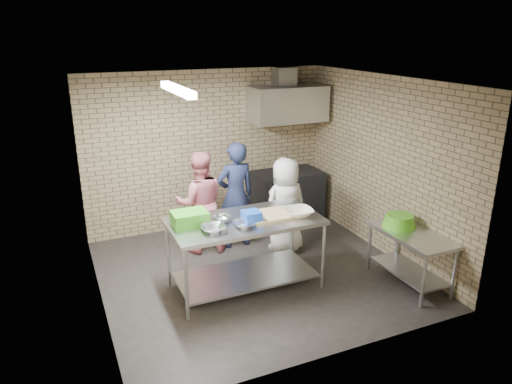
# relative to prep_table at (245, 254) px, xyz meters

# --- Properties ---
(floor) EXTENTS (4.20, 4.20, 0.00)m
(floor) POSITION_rel_prep_table_xyz_m (0.28, 0.30, -0.49)
(floor) COLOR black
(floor) RESTS_ON ground
(ceiling) EXTENTS (4.20, 4.20, 0.00)m
(ceiling) POSITION_rel_prep_table_xyz_m (0.28, 0.30, 2.21)
(ceiling) COLOR black
(ceiling) RESTS_ON ground
(back_wall) EXTENTS (4.20, 0.06, 2.70)m
(back_wall) POSITION_rel_prep_table_xyz_m (0.28, 2.30, 0.86)
(back_wall) COLOR #907A5A
(back_wall) RESTS_ON ground
(front_wall) EXTENTS (4.20, 0.06, 2.70)m
(front_wall) POSITION_rel_prep_table_xyz_m (0.28, -1.70, 0.86)
(front_wall) COLOR #907A5A
(front_wall) RESTS_ON ground
(left_wall) EXTENTS (0.06, 4.00, 2.70)m
(left_wall) POSITION_rel_prep_table_xyz_m (-1.82, 0.30, 0.86)
(left_wall) COLOR #907A5A
(left_wall) RESTS_ON ground
(right_wall) EXTENTS (0.06, 4.00, 2.70)m
(right_wall) POSITION_rel_prep_table_xyz_m (2.38, 0.30, 0.86)
(right_wall) COLOR #907A5A
(right_wall) RESTS_ON ground
(prep_table) EXTENTS (1.97, 0.98, 0.98)m
(prep_table) POSITION_rel_prep_table_xyz_m (0.00, 0.00, 0.00)
(prep_table) COLOR #ACAEB3
(prep_table) RESTS_ON floor
(side_counter) EXTENTS (0.60, 1.20, 0.75)m
(side_counter) POSITION_rel_prep_table_xyz_m (2.08, -0.80, -0.12)
(side_counter) COLOR silver
(side_counter) RESTS_ON floor
(stove) EXTENTS (1.20, 0.70, 0.90)m
(stove) POSITION_rel_prep_table_xyz_m (1.63, 1.95, -0.04)
(stove) COLOR black
(stove) RESTS_ON floor
(range_hood) EXTENTS (1.30, 0.60, 0.60)m
(range_hood) POSITION_rel_prep_table_xyz_m (1.63, 2.00, 1.61)
(range_hood) COLOR silver
(range_hood) RESTS_ON back_wall
(hood_duct) EXTENTS (0.35, 0.30, 0.30)m
(hood_duct) POSITION_rel_prep_table_xyz_m (1.63, 2.15, 2.06)
(hood_duct) COLOR #A5A8AD
(hood_duct) RESTS_ON back_wall
(wall_shelf) EXTENTS (0.80, 0.20, 0.04)m
(wall_shelf) POSITION_rel_prep_table_xyz_m (1.93, 2.19, 1.43)
(wall_shelf) COLOR #3F2B19
(wall_shelf) RESTS_ON back_wall
(fluorescent_fixture) EXTENTS (0.10, 1.25, 0.08)m
(fluorescent_fixture) POSITION_rel_prep_table_xyz_m (-0.72, 0.30, 2.15)
(fluorescent_fixture) COLOR white
(fluorescent_fixture) RESTS_ON ceiling
(green_crate) EXTENTS (0.44, 0.33, 0.17)m
(green_crate) POSITION_rel_prep_table_xyz_m (-0.70, 0.12, 0.58)
(green_crate) COLOR #34931B
(green_crate) RESTS_ON prep_table
(blue_tub) EXTENTS (0.22, 0.22, 0.14)m
(blue_tub) POSITION_rel_prep_table_xyz_m (0.05, -0.10, 0.56)
(blue_tub) COLOR blue
(blue_tub) RESTS_ON prep_table
(cutting_board) EXTENTS (0.60, 0.46, 0.03)m
(cutting_board) POSITION_rel_prep_table_xyz_m (0.35, -0.02, 0.51)
(cutting_board) COLOR tan
(cutting_board) RESTS_ON prep_table
(mixing_bowl_a) EXTENTS (0.34, 0.34, 0.08)m
(mixing_bowl_a) POSITION_rel_prep_table_xyz_m (-0.50, -0.20, 0.53)
(mixing_bowl_a) COLOR silver
(mixing_bowl_a) RESTS_ON prep_table
(mixing_bowl_b) EXTENTS (0.26, 0.26, 0.07)m
(mixing_bowl_b) POSITION_rel_prep_table_xyz_m (-0.30, 0.05, 0.53)
(mixing_bowl_b) COLOR #A9ACB0
(mixing_bowl_b) RESTS_ON prep_table
(mixing_bowl_c) EXTENTS (0.31, 0.31, 0.07)m
(mixing_bowl_c) POSITION_rel_prep_table_xyz_m (-0.10, -0.22, 0.53)
(mixing_bowl_c) COLOR #B3B5BA
(mixing_bowl_c) RESTS_ON prep_table
(ceramic_bowl) EXTENTS (0.41, 0.41, 0.09)m
(ceramic_bowl) POSITION_rel_prep_table_xyz_m (0.70, -0.15, 0.54)
(ceramic_bowl) COLOR beige
(ceramic_bowl) RESTS_ON prep_table
(green_basin) EXTENTS (0.46, 0.46, 0.17)m
(green_basin) POSITION_rel_prep_table_xyz_m (2.06, -0.55, 0.34)
(green_basin) COLOR #59C626
(green_basin) RESTS_ON side_counter
(bottle_red) EXTENTS (0.07, 0.07, 0.18)m
(bottle_red) POSITION_rel_prep_table_xyz_m (1.68, 2.19, 1.54)
(bottle_red) COLOR #B22619
(bottle_red) RESTS_ON wall_shelf
(bottle_green) EXTENTS (0.06, 0.06, 0.15)m
(bottle_green) POSITION_rel_prep_table_xyz_m (2.08, 2.19, 1.52)
(bottle_green) COLOR green
(bottle_green) RESTS_ON wall_shelf
(man_navy) EXTENTS (0.64, 0.43, 1.70)m
(man_navy) POSITION_rel_prep_table_xyz_m (0.37, 1.29, 0.36)
(man_navy) COLOR black
(man_navy) RESTS_ON floor
(woman_pink) EXTENTS (0.88, 0.75, 1.60)m
(woman_pink) POSITION_rel_prep_table_xyz_m (-0.20, 1.33, 0.31)
(woman_pink) COLOR #C86A73
(woman_pink) RESTS_ON floor
(woman_white) EXTENTS (0.78, 0.56, 1.50)m
(woman_white) POSITION_rel_prep_table_xyz_m (1.00, 0.80, 0.26)
(woman_white) COLOR white
(woman_white) RESTS_ON floor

